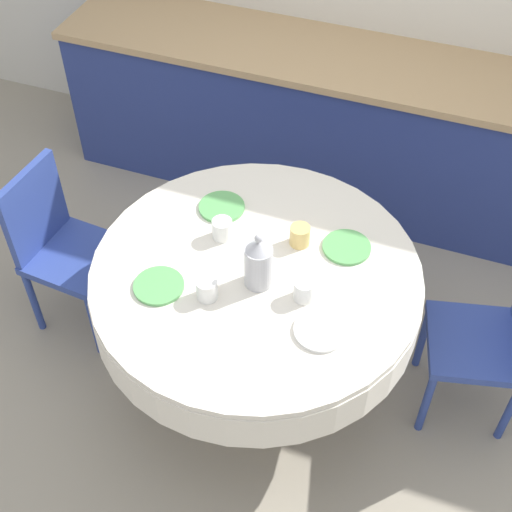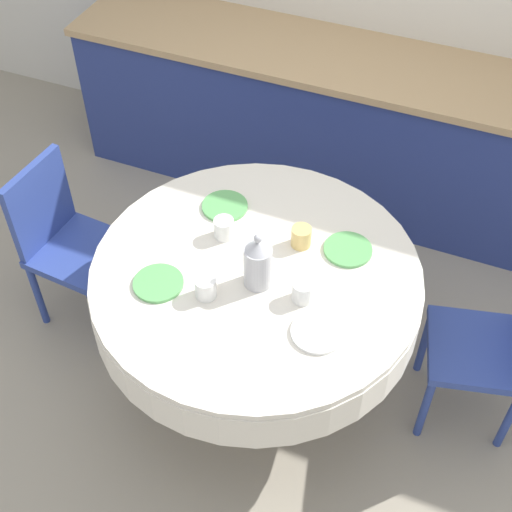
# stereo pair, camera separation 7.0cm
# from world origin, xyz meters

# --- Properties ---
(ground_plane) EXTENTS (12.00, 12.00, 0.00)m
(ground_plane) POSITION_xyz_m (0.00, 0.00, 0.00)
(ground_plane) COLOR #9E937F
(kitchen_counter) EXTENTS (3.24, 0.64, 0.90)m
(kitchen_counter) POSITION_xyz_m (0.00, 1.47, 0.45)
(kitchen_counter) COLOR navy
(kitchen_counter) RESTS_ON ground_plane
(dining_table) EXTENTS (1.35, 1.35, 0.77)m
(dining_table) POSITION_xyz_m (0.00, 0.00, 0.65)
(dining_table) COLOR tan
(dining_table) RESTS_ON ground_plane
(chair_left) EXTENTS (0.48, 0.48, 0.88)m
(chair_left) POSITION_xyz_m (0.99, 0.24, 0.49)
(chair_left) COLOR #2D428E
(chair_left) RESTS_ON ground_plane
(chair_right) EXTENTS (0.43, 0.43, 0.88)m
(chair_right) POSITION_xyz_m (-1.01, 0.08, 0.49)
(chair_right) COLOR #2D428E
(chair_right) RESTS_ON ground_plane
(plate_near_left) EXTENTS (0.20, 0.20, 0.01)m
(plate_near_left) POSITION_xyz_m (-0.33, -0.22, 0.78)
(plate_near_left) COLOR #5BA85B
(plate_near_left) RESTS_ON dining_table
(cup_near_left) EXTENTS (0.08, 0.08, 0.09)m
(cup_near_left) POSITION_xyz_m (-0.13, -0.20, 0.82)
(cup_near_left) COLOR white
(cup_near_left) RESTS_ON dining_table
(plate_near_right) EXTENTS (0.20, 0.20, 0.01)m
(plate_near_right) POSITION_xyz_m (0.33, -0.21, 0.78)
(plate_near_right) COLOR white
(plate_near_right) RESTS_ON dining_table
(cup_near_right) EXTENTS (0.08, 0.08, 0.09)m
(cup_near_right) POSITION_xyz_m (0.22, -0.07, 0.82)
(cup_near_right) COLOR white
(cup_near_right) RESTS_ON dining_table
(plate_far_left) EXTENTS (0.20, 0.20, 0.01)m
(plate_far_left) POSITION_xyz_m (-0.27, 0.29, 0.78)
(plate_far_left) COLOR #5BA85B
(plate_far_left) RESTS_ON dining_table
(cup_far_left) EXTENTS (0.08, 0.08, 0.09)m
(cup_far_left) POSITION_xyz_m (-0.20, 0.13, 0.82)
(cup_far_left) COLOR white
(cup_far_left) RESTS_ON dining_table
(plate_far_right) EXTENTS (0.20, 0.20, 0.01)m
(plate_far_right) POSITION_xyz_m (0.31, 0.24, 0.78)
(plate_far_right) COLOR #5BA85B
(plate_far_right) RESTS_ON dining_table
(cup_far_right) EXTENTS (0.08, 0.08, 0.09)m
(cup_far_right) POSITION_xyz_m (0.12, 0.20, 0.82)
(cup_far_right) COLOR #DBB766
(cup_far_right) RESTS_ON dining_table
(coffee_carafe) EXTENTS (0.11, 0.11, 0.26)m
(coffee_carafe) POSITION_xyz_m (0.03, -0.06, 0.89)
(coffee_carafe) COLOR #B2B2B7
(coffee_carafe) RESTS_ON dining_table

